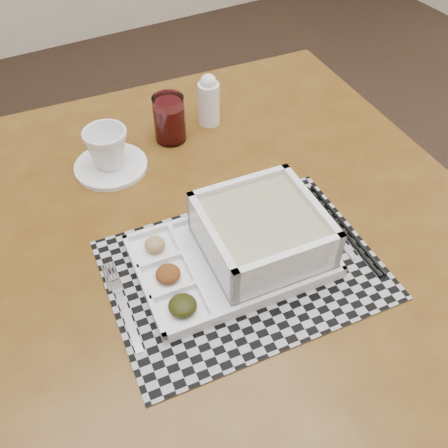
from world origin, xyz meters
The scene contains 11 objects.
floor centered at (0.00, 0.00, 0.00)m, with size 5.00×5.00×0.00m, color black.
dining_table centered at (-0.11, 0.08, 0.68)m, with size 1.10×1.10×0.76m.
placemat centered at (-0.12, -0.05, 0.76)m, with size 0.45×0.33×0.00m, color #9B9BA2.
serving_tray centered at (-0.09, -0.03, 0.80)m, with size 0.34×0.25×0.10m.
fork centered at (-0.32, -0.02, 0.77)m, with size 0.03×0.19×0.00m.
spoon centered at (0.08, 0.01, 0.77)m, with size 0.04×0.18×0.01m.
chopsticks centered at (0.09, -0.06, 0.77)m, with size 0.04×0.24×0.01m.
saucer centered at (-0.22, 0.31, 0.77)m, with size 0.15×0.15×0.01m, color white.
cup centered at (-0.22, 0.31, 0.81)m, with size 0.09×0.09×0.08m, color white.
juice_glass centered at (-0.07, 0.34, 0.81)m, with size 0.07×0.07×0.10m.
creamer_bottle centered at (0.03, 0.36, 0.82)m, with size 0.05×0.05×0.12m.
Camera 1 is at (-0.40, -0.50, 1.42)m, focal length 40.00 mm.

